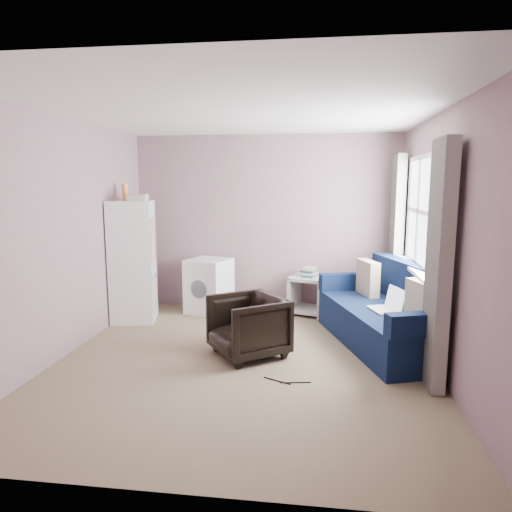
{
  "coord_description": "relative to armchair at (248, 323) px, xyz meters",
  "views": [
    {
      "loc": [
        0.71,
        -4.45,
        1.8
      ],
      "look_at": [
        0.05,
        0.6,
        1.0
      ],
      "focal_mm": 32.0,
      "sensor_mm": 36.0,
      "label": 1
    }
  ],
  "objects": [
    {
      "name": "side_table",
      "position": [
        0.62,
        1.68,
        -0.04
      ],
      "size": [
        0.61,
        0.61,
        0.66
      ],
      "rotation": [
        0.0,
        0.0,
        -0.33
      ],
      "color": "#B2B0AD",
      "rests_on": "ground"
    },
    {
      "name": "armchair",
      "position": [
        0.0,
        0.0,
        0.0
      ],
      "size": [
        0.93,
        0.94,
        0.71
      ],
      "primitive_type": "imported",
      "rotation": [
        0.0,
        0.0,
        -0.94
      ],
      "color": "black",
      "rests_on": "ground"
    },
    {
      "name": "fridge",
      "position": [
        -1.69,
        1.08,
        0.45
      ],
      "size": [
        0.66,
        0.65,
        1.81
      ],
      "rotation": [
        0.0,
        0.0,
        0.22
      ],
      "color": "white",
      "rests_on": "ground"
    },
    {
      "name": "room",
      "position": [
        -0.01,
        -0.13,
        0.9
      ],
      "size": [
        3.84,
        4.24,
        2.54
      ],
      "color": "#7C6951",
      "rests_on": "ground"
    },
    {
      "name": "floor_cables",
      "position": [
        0.45,
        -0.62,
        -0.35
      ],
      "size": [
        0.45,
        0.14,
        0.01
      ],
      "rotation": [
        0.0,
        0.0,
        -0.1
      ],
      "color": "black",
      "rests_on": "ground"
    },
    {
      "name": "sofa",
      "position": [
        1.55,
        0.53,
        -0.02
      ],
      "size": [
        1.5,
        2.21,
        0.91
      ],
      "rotation": [
        0.0,
        0.0,
        0.31
      ],
      "color": "#0D1C3F",
      "rests_on": "ground"
    },
    {
      "name": "washing_machine",
      "position": [
        -0.8,
        1.59,
        0.04
      ],
      "size": [
        0.67,
        0.67,
        0.76
      ],
      "rotation": [
        0.0,
        0.0,
        -0.3
      ],
      "color": "white",
      "rests_on": "ground"
    },
    {
      "name": "window_dressing",
      "position": [
        1.76,
        0.56,
        0.75
      ],
      "size": [
        0.17,
        2.62,
        2.18
      ],
      "color": "white",
      "rests_on": "ground"
    }
  ]
}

